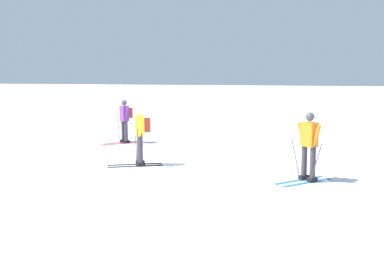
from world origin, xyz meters
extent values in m
plane|color=white|center=(0.00, 0.00, 0.00)|extent=(120.00, 120.00, 0.00)
cube|color=white|center=(0.00, 21.86, 0.98)|extent=(80.00, 7.63, 1.97)
cube|color=red|center=(-4.05, 4.25, 0.01)|extent=(0.88, 1.43, 0.02)
cube|color=red|center=(-4.29, 4.40, 0.01)|extent=(0.88, 1.43, 0.02)
cube|color=black|center=(-3.97, 4.38, 0.07)|extent=(0.23, 0.29, 0.10)
cube|color=black|center=(-4.22, 4.53, 0.07)|extent=(0.23, 0.29, 0.10)
cylinder|color=#38333D|center=(-3.97, 4.38, 0.55)|extent=(0.14, 0.14, 0.85)
cylinder|color=#38333D|center=(-4.22, 4.53, 0.55)|extent=(0.14, 0.14, 0.85)
cube|color=purple|center=(-4.09, 4.45, 1.17)|extent=(0.45, 0.40, 0.60)
cylinder|color=purple|center=(-3.89, 4.31, 1.16)|extent=(0.27, 0.21, 0.55)
cylinder|color=purple|center=(-4.32, 4.56, 1.16)|extent=(0.27, 0.21, 0.55)
sphere|color=#4C4C56|center=(-4.09, 4.45, 1.60)|extent=(0.22, 0.22, 0.22)
cylinder|color=#38383D|center=(-3.83, 4.19, 0.60)|extent=(0.25, 0.16, 1.20)
cylinder|color=#38383D|center=(-4.46, 4.55, 0.60)|extent=(0.25, 0.16, 1.20)
cube|color=maroon|center=(-3.99, 4.64, 1.19)|extent=(0.33, 0.30, 0.40)
cube|color=#237AC6|center=(3.58, 1.17, 0.01)|extent=(0.97, 1.38, 0.02)
cube|color=#237AC6|center=(3.35, 1.33, 0.01)|extent=(0.97, 1.38, 0.02)
cube|color=black|center=(3.67, 1.29, 0.07)|extent=(0.24, 0.28, 0.10)
cube|color=black|center=(3.43, 1.45, 0.07)|extent=(0.24, 0.28, 0.10)
cylinder|color=#38333D|center=(3.67, 1.29, 0.55)|extent=(0.14, 0.14, 0.85)
cylinder|color=#38333D|center=(3.43, 1.45, 0.55)|extent=(0.14, 0.14, 0.85)
cube|color=orange|center=(3.55, 1.37, 1.17)|extent=(0.45, 0.41, 0.60)
cylinder|color=orange|center=(3.75, 1.22, 1.16)|extent=(0.26, 0.22, 0.55)
cylinder|color=orange|center=(3.33, 1.49, 1.16)|extent=(0.26, 0.22, 0.55)
sphere|color=#4C4C56|center=(3.55, 1.37, 1.60)|extent=(0.22, 0.22, 0.22)
cylinder|color=#38383D|center=(3.76, 1.11, 0.50)|extent=(0.30, 0.21, 1.02)
cylinder|color=#38383D|center=(3.22, 1.47, 0.50)|extent=(0.30, 0.21, 1.02)
cube|color=black|center=(-1.24, 0.92, 0.01)|extent=(1.33, 1.04, 0.02)
cube|color=black|center=(-1.41, 1.15, 0.01)|extent=(1.33, 1.04, 0.02)
cube|color=black|center=(-1.12, 1.01, 0.07)|extent=(0.28, 0.25, 0.10)
cube|color=black|center=(-1.29, 1.24, 0.07)|extent=(0.28, 0.25, 0.10)
cylinder|color=#38333D|center=(-1.12, 1.01, 0.55)|extent=(0.14, 0.14, 0.85)
cylinder|color=#38333D|center=(-1.29, 1.24, 0.55)|extent=(0.14, 0.14, 0.85)
cube|color=yellow|center=(-1.21, 1.13, 1.17)|extent=(0.42, 0.45, 0.60)
cylinder|color=yellow|center=(-1.07, 0.91, 1.16)|extent=(0.23, 0.26, 0.55)
cylinder|color=yellow|center=(-1.37, 1.31, 1.16)|extent=(0.23, 0.26, 0.55)
sphere|color=silver|center=(-1.21, 1.13, 1.60)|extent=(0.22, 0.22, 0.22)
cylinder|color=#38383D|center=(-1.08, 0.79, 0.57)|extent=(0.22, 0.27, 1.15)
cylinder|color=#38383D|center=(-1.49, 1.34, 0.57)|extent=(0.22, 0.27, 1.15)
cube|color=maroon|center=(-1.04, 1.25, 1.19)|extent=(0.31, 0.33, 0.40)
camera|label=1|loc=(5.26, -8.78, 2.50)|focal=38.18mm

